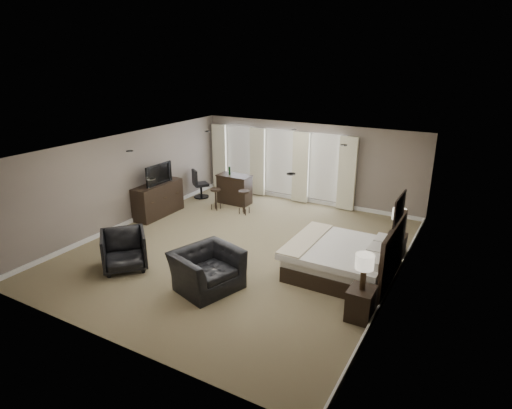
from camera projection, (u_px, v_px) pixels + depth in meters
The scene contains 16 objects.
room at pixel (241, 200), 10.35m from camera, with size 7.60×8.60×2.64m.
window_bay at pixel (279, 164), 14.23m from camera, with size 5.25×0.20×2.30m.
bed at pixel (341, 245), 9.34m from camera, with size 2.18×2.08×1.39m, color silver.
nightstand_near at pixel (361, 303), 7.86m from camera, with size 0.46×0.56×0.61m, color black.
nightstand_far at pixel (395, 246), 10.25m from camera, with size 0.44×0.53×0.58m, color black.
lamp_near at pixel (364, 272), 7.65m from camera, with size 0.33×0.33×0.69m, color beige.
lamp_far at pixel (398, 222), 10.05m from camera, with size 0.32×0.32×0.66m, color beige.
wall_art at pixel (399, 208), 8.47m from camera, with size 0.04×0.96×0.56m, color slate.
dresser at pixel (158, 199), 12.92m from camera, with size 0.55×1.71×0.99m, color black.
tv at pixel (157, 181), 12.73m from camera, with size 1.07×0.61×0.14m, color black.
armchair_near at pixel (207, 263), 8.81m from camera, with size 1.29×0.84×1.13m, color black.
armchair_far at pixel (124, 248), 9.66m from camera, with size 0.95×0.89×0.98m, color black.
bar_counter at pixel (234, 189), 13.97m from camera, with size 1.10×0.57×0.96m, color black.
bar_stool_left at pixel (216, 199), 13.45m from camera, with size 0.32×0.32×0.67m, color black.
bar_stool_right at pixel (244, 202), 13.06m from camera, with size 0.35×0.35×0.74m, color black.
desk_chair at pixel (201, 184), 14.51m from camera, with size 0.51×0.51×1.00m, color black.
Camera 1 is at (5.13, -8.37, 4.62)m, focal length 30.00 mm.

